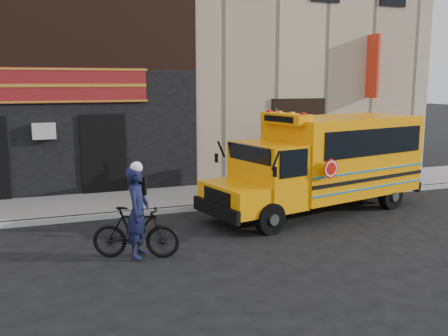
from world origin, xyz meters
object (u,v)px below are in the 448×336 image
object	(u,v)px
sign_pole	(276,149)
cyclist	(138,214)
school_bus	(326,160)
bicycle	(136,232)

from	to	relation	value
sign_pole	cyclist	bearing A→B (deg)	-141.89
school_bus	cyclist	bearing A→B (deg)	-159.83
school_bus	cyclist	xyz separation A→B (m)	(-5.94, -2.18, -0.53)
bicycle	school_bus	bearing A→B (deg)	-48.26
school_bus	sign_pole	xyz separation A→B (m)	(-0.70, 1.93, 0.11)
bicycle	sign_pole	bearing A→B (deg)	-30.32
cyclist	school_bus	bearing A→B (deg)	-43.03
bicycle	cyclist	world-z (taller)	cyclist
sign_pole	bicycle	size ratio (longest dim) A/B	1.55
sign_pole	cyclist	world-z (taller)	sign_pole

